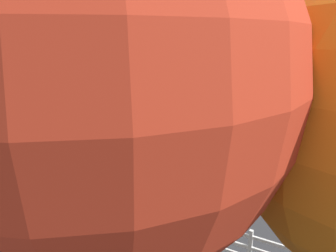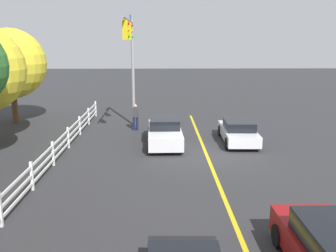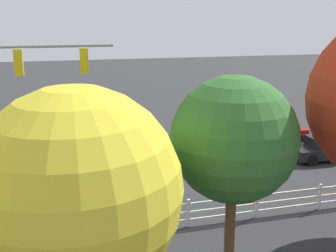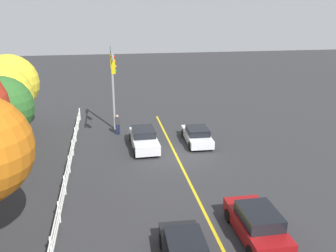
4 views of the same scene
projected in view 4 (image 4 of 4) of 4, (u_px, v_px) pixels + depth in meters
name	position (u px, v px, depth m)	size (l,w,h in m)	color
ground_plane	(176.00, 156.00, 26.05)	(120.00, 120.00, 0.00)	#2D2D30
lane_center_stripe	(189.00, 181.00, 22.30)	(28.00, 0.16, 0.01)	gold
signal_assembly	(113.00, 75.00, 28.55)	(6.14, 0.37, 7.21)	gray
car_0	(257.00, 224.00, 16.61)	(4.29, 1.89, 1.51)	maroon
car_1	(197.00, 135.00, 28.31)	(4.37, 1.94, 1.29)	silver
car_3	(144.00, 139.00, 27.34)	(4.68, 1.97, 1.46)	silver
pedestrian	(117.00, 124.00, 30.13)	(0.28, 0.41, 1.69)	#191E3F
white_rail_fence	(67.00, 174.00, 21.88)	(26.10, 0.10, 1.15)	white
tree_1	(2.00, 107.00, 21.28)	(3.61, 3.61, 6.37)	brown
tree_5	(10.00, 83.00, 30.04)	(4.76, 4.76, 6.51)	brown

